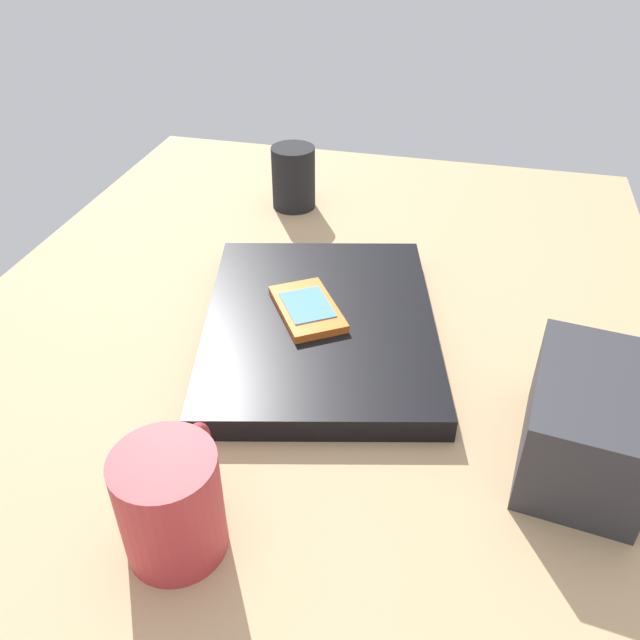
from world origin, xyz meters
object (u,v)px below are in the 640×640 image
(laptop_closed, at_px, (320,325))
(desk_organizer, at_px, (587,423))
(cell_phone_on_laptop, at_px, (308,309))
(pen_cup, at_px, (294,177))
(coffee_mug, at_px, (172,502))

(laptop_closed, xyz_separation_m, desk_organizer, (-0.12, -0.26, 0.03))
(cell_phone_on_laptop, xyz_separation_m, desk_organizer, (-0.13, -0.27, 0.01))
(pen_cup, bearing_deg, coffee_mug, -173.19)
(cell_phone_on_laptop, relative_size, pen_cup, 1.28)
(desk_organizer, bearing_deg, laptop_closed, 72.00)
(cell_phone_on_laptop, xyz_separation_m, coffee_mug, (-0.28, 0.03, 0.02))
(laptop_closed, height_order, pen_cup, pen_cup)
(laptop_closed, xyz_separation_m, cell_phone_on_laptop, (0.00, 0.01, 0.02))
(laptop_closed, xyz_separation_m, pen_cup, (0.30, 0.11, 0.03))
(coffee_mug, xyz_separation_m, desk_organizer, (0.16, -0.30, -0.00))
(laptop_closed, height_order, desk_organizer, desk_organizer)
(laptop_closed, distance_m, pen_cup, 0.32)
(coffee_mug, relative_size, pen_cup, 1.23)
(coffee_mug, bearing_deg, laptop_closed, -8.70)
(laptop_closed, bearing_deg, desk_organizer, -128.80)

